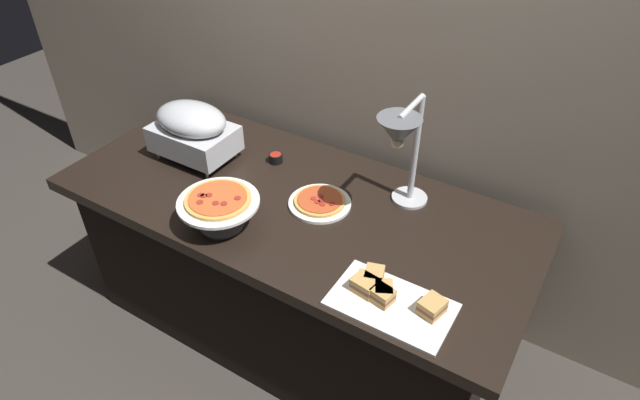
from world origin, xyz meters
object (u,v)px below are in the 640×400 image
sandwich_platter (389,297)px  sauce_cup_near (276,158)px  chafing_dish (193,129)px  pizza_plate_front (320,202)px  pizza_plate_center (219,204)px  heat_lamp (401,139)px

sandwich_platter → sauce_cup_near: (-0.76, 0.47, -0.00)m
sandwich_platter → chafing_dish: bearing=163.7°
pizza_plate_front → pizza_plate_center: pizza_plate_center is taller
chafing_dish → pizza_plate_front: bearing=-0.5°
chafing_dish → pizza_plate_front: (0.63, -0.01, -0.13)m
heat_lamp → sauce_cup_near: heat_lamp is taller
pizza_plate_center → heat_lamp: bearing=34.4°
chafing_dish → heat_lamp: size_ratio=0.76×
chafing_dish → sauce_cup_near: chafing_dish is taller
pizza_plate_front → sauce_cup_near: sauce_cup_near is taller
pizza_plate_center → sandwich_platter: (0.69, -0.01, -0.08)m
pizza_plate_front → sauce_cup_near: size_ratio=4.13×
pizza_plate_center → sandwich_platter: size_ratio=0.78×
chafing_dish → sandwich_platter: bearing=-16.3°
heat_lamp → pizza_plate_front: bearing=-167.1°
chafing_dish → heat_lamp: bearing=3.7°
heat_lamp → sauce_cup_near: size_ratio=7.73×
pizza_plate_center → sauce_cup_near: size_ratio=5.03×
sandwich_platter → sauce_cup_near: bearing=148.7°
pizza_plate_center → sauce_cup_near: 0.47m
heat_lamp → pizza_plate_front: (-0.28, -0.06, -0.34)m
heat_lamp → pizza_plate_center: bearing=-145.6°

